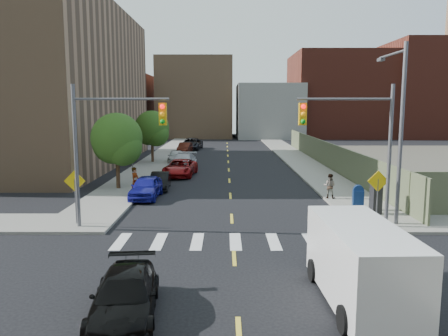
{
  "coord_description": "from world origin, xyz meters",
  "views": [
    {
      "loc": [
        -0.38,
        -14.73,
        5.97
      ],
      "look_at": [
        -0.42,
        13.21,
        2.0
      ],
      "focal_mm": 35.0,
      "sensor_mm": 36.0,
      "label": 1
    }
  ],
  "objects_px": {
    "parked_car_red": "(180,168)",
    "mailbox": "(358,198)",
    "pedestrian_east": "(330,186)",
    "cargo_van": "(359,260)",
    "parked_car_black": "(160,181)",
    "parked_car_silver": "(183,162)",
    "parked_car_grey": "(191,144)",
    "payphone": "(376,197)",
    "parked_car_blue": "(146,187)",
    "parked_car_white": "(176,157)",
    "pedestrian_west": "(135,181)",
    "black_sedan": "(125,296)",
    "parked_car_maroon": "(185,148)"
  },
  "relations": [
    {
      "from": "parked_car_white",
      "to": "payphone",
      "type": "bearing_deg",
      "value": -62.24
    },
    {
      "from": "cargo_van",
      "to": "pedestrian_west",
      "type": "height_order",
      "value": "cargo_van"
    },
    {
      "from": "parked_car_white",
      "to": "pedestrian_west",
      "type": "bearing_deg",
      "value": -95.74
    },
    {
      "from": "parked_car_red",
      "to": "black_sedan",
      "type": "distance_m",
      "value": 25.39
    },
    {
      "from": "black_sedan",
      "to": "parked_car_silver",
      "type": "bearing_deg",
      "value": 86.36
    },
    {
      "from": "parked_car_red",
      "to": "payphone",
      "type": "relative_size",
      "value": 2.8
    },
    {
      "from": "parked_car_red",
      "to": "mailbox",
      "type": "relative_size",
      "value": 3.65
    },
    {
      "from": "parked_car_grey",
      "to": "cargo_van",
      "type": "bearing_deg",
      "value": -74.14
    },
    {
      "from": "pedestrian_west",
      "to": "pedestrian_east",
      "type": "xyz_separation_m",
      "value": [
        12.6,
        -1.08,
        -0.13
      ]
    },
    {
      "from": "parked_car_grey",
      "to": "parked_car_silver",
      "type": "bearing_deg",
      "value": -82.48
    },
    {
      "from": "parked_car_black",
      "to": "parked_car_red",
      "type": "xyz_separation_m",
      "value": [
        0.85,
        6.01,
        0.11
      ]
    },
    {
      "from": "parked_car_grey",
      "to": "payphone",
      "type": "relative_size",
      "value": 3.07
    },
    {
      "from": "parked_car_blue",
      "to": "parked_car_silver",
      "type": "bearing_deg",
      "value": 86.32
    },
    {
      "from": "parked_car_silver",
      "to": "pedestrian_west",
      "type": "bearing_deg",
      "value": -93.53
    },
    {
      "from": "pedestrian_east",
      "to": "parked_car_grey",
      "type": "bearing_deg",
      "value": -46.57
    },
    {
      "from": "parked_car_maroon",
      "to": "black_sedan",
      "type": "distance_m",
      "value": 44.02
    },
    {
      "from": "parked_car_black",
      "to": "mailbox",
      "type": "xyz_separation_m",
      "value": [
        12.21,
        -6.9,
        0.23
      ]
    },
    {
      "from": "parked_car_grey",
      "to": "mailbox",
      "type": "bearing_deg",
      "value": -65.97
    },
    {
      "from": "pedestrian_west",
      "to": "parked_car_black",
      "type": "bearing_deg",
      "value": -7.26
    },
    {
      "from": "cargo_van",
      "to": "parked_car_red",
      "type": "bearing_deg",
      "value": 106.21
    },
    {
      "from": "parked_car_white",
      "to": "mailbox",
      "type": "height_order",
      "value": "mailbox"
    },
    {
      "from": "mailbox",
      "to": "pedestrian_east",
      "type": "height_order",
      "value": "pedestrian_east"
    },
    {
      "from": "parked_car_red",
      "to": "parked_car_silver",
      "type": "height_order",
      "value": "parked_car_silver"
    },
    {
      "from": "parked_car_silver",
      "to": "parked_car_maroon",
      "type": "bearing_deg",
      "value": 100.33
    },
    {
      "from": "parked_car_maroon",
      "to": "mailbox",
      "type": "relative_size",
      "value": 2.85
    },
    {
      "from": "parked_car_black",
      "to": "parked_car_silver",
      "type": "xyz_separation_m",
      "value": [
        0.75,
        9.5,
        0.16
      ]
    },
    {
      "from": "payphone",
      "to": "pedestrian_west",
      "type": "distance_m",
      "value": 15.05
    },
    {
      "from": "parked_car_black",
      "to": "mailbox",
      "type": "distance_m",
      "value": 14.03
    },
    {
      "from": "pedestrian_west",
      "to": "payphone",
      "type": "bearing_deg",
      "value": -92.29
    },
    {
      "from": "parked_car_blue",
      "to": "cargo_van",
      "type": "distance_m",
      "value": 17.75
    },
    {
      "from": "parked_car_white",
      "to": "payphone",
      "type": "xyz_separation_m",
      "value": [
        13.34,
        -22.34,
        0.37
      ]
    },
    {
      "from": "parked_car_red",
      "to": "parked_car_maroon",
      "type": "distance_m",
      "value": 18.64
    },
    {
      "from": "pedestrian_west",
      "to": "pedestrian_east",
      "type": "distance_m",
      "value": 12.65
    },
    {
      "from": "pedestrian_east",
      "to": "payphone",
      "type": "bearing_deg",
      "value": 135.1
    },
    {
      "from": "pedestrian_west",
      "to": "parked_car_silver",
      "type": "bearing_deg",
      "value": 8.47
    },
    {
      "from": "payphone",
      "to": "pedestrian_east",
      "type": "height_order",
      "value": "payphone"
    },
    {
      "from": "parked_car_white",
      "to": "parked_car_blue",
      "type": "bearing_deg",
      "value": -93.07
    },
    {
      "from": "mailbox",
      "to": "pedestrian_west",
      "type": "height_order",
      "value": "pedestrian_west"
    },
    {
      "from": "parked_car_grey",
      "to": "black_sedan",
      "type": "height_order",
      "value": "parked_car_grey"
    },
    {
      "from": "parked_car_red",
      "to": "parked_car_white",
      "type": "height_order",
      "value": "parked_car_red"
    },
    {
      "from": "parked_car_red",
      "to": "parked_car_silver",
      "type": "relative_size",
      "value": 0.97
    },
    {
      "from": "parked_car_black",
      "to": "payphone",
      "type": "height_order",
      "value": "payphone"
    },
    {
      "from": "parked_car_red",
      "to": "cargo_van",
      "type": "bearing_deg",
      "value": -66.73
    },
    {
      "from": "parked_car_blue",
      "to": "black_sedan",
      "type": "xyz_separation_m",
      "value": [
        2.3,
        -16.27,
        -0.09
      ]
    },
    {
      "from": "parked_car_maroon",
      "to": "black_sedan",
      "type": "bearing_deg",
      "value": -82.43
    },
    {
      "from": "parked_car_grey",
      "to": "pedestrian_east",
      "type": "distance_m",
      "value": 34.95
    },
    {
      "from": "parked_car_black",
      "to": "pedestrian_east",
      "type": "distance_m",
      "value": 11.96
    },
    {
      "from": "parked_car_black",
      "to": "parked_car_white",
      "type": "height_order",
      "value": "parked_car_white"
    },
    {
      "from": "parked_car_blue",
      "to": "parked_car_maroon",
      "type": "height_order",
      "value": "parked_car_blue"
    },
    {
      "from": "parked_car_grey",
      "to": "pedestrian_east",
      "type": "height_order",
      "value": "pedestrian_east"
    }
  ]
}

